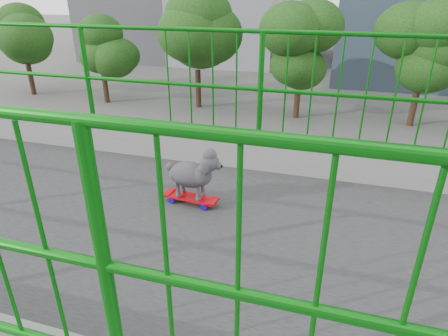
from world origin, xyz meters
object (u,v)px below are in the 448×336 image
(poodle, at_px, (193,173))
(car_3, at_px, (229,155))
(skateboard, at_px, (191,198))
(car_0, at_px, (125,269))
(car_2, at_px, (188,179))

(poodle, bearing_deg, car_3, -160.12)
(skateboard, relative_size, car_3, 0.09)
(skateboard, xyz_separation_m, car_3, (-15.14, -3.94, -6.25))
(poodle, distance_m, car_3, 16.96)
(skateboard, distance_m, poodle, 0.26)
(skateboard, xyz_separation_m, poodle, (0.00, 0.03, 0.26))
(car_0, xyz_separation_m, car_2, (-6.40, -0.37, 0.05))
(car_0, relative_size, car_3, 0.74)
(skateboard, bearing_deg, car_2, -152.12)
(skateboard, relative_size, car_2, 0.10)
(poodle, xyz_separation_m, car_3, (-15.15, -3.97, -6.51))
(poodle, xyz_separation_m, car_2, (-11.95, -5.02, -6.56))
(poodle, height_order, car_0, poodle)
(skateboard, distance_m, car_3, 16.85)
(car_3, bearing_deg, skateboard, -165.41)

